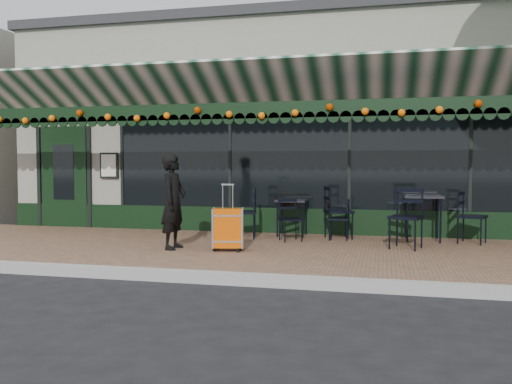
% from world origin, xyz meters
% --- Properties ---
extents(ground, '(80.00, 80.00, 0.00)m').
position_xyz_m(ground, '(0.00, 0.00, 0.00)').
color(ground, black).
rests_on(ground, ground).
extents(sidewalk, '(18.00, 4.00, 0.15)m').
position_xyz_m(sidewalk, '(0.00, 2.00, 0.07)').
color(sidewalk, brown).
rests_on(sidewalk, ground).
extents(curb, '(18.00, 0.16, 0.15)m').
position_xyz_m(curb, '(0.00, -0.08, 0.07)').
color(curb, '#9E9E99').
rests_on(curb, ground).
extents(restaurant_building, '(12.00, 9.60, 4.50)m').
position_xyz_m(restaurant_building, '(0.00, 7.84, 2.27)').
color(restaurant_building, gray).
rests_on(restaurant_building, ground).
extents(woman, '(0.39, 0.58, 1.55)m').
position_xyz_m(woman, '(-1.27, 1.57, 0.92)').
color(woman, black).
rests_on(woman, sidewalk).
extents(suitcase, '(0.51, 0.35, 1.06)m').
position_xyz_m(suitcase, '(-0.34, 1.56, 0.50)').
color(suitcase, '#DA5106').
rests_on(suitcase, sidewalk).
extents(cafe_table_a, '(0.67, 0.67, 0.82)m').
position_xyz_m(cafe_table_a, '(2.75, 3.50, 0.89)').
color(cafe_table_a, black).
rests_on(cafe_table_a, sidewalk).
extents(cafe_table_b, '(0.57, 0.57, 0.70)m').
position_xyz_m(cafe_table_b, '(0.34, 3.57, 0.78)').
color(cafe_table_b, black).
rests_on(cafe_table_b, sidewalk).
extents(chair_a_left, '(0.38, 0.38, 0.76)m').
position_xyz_m(chair_a_left, '(1.27, 3.24, 0.53)').
color(chair_a_left, black).
rests_on(chair_a_left, sidewalk).
extents(chair_a_right, '(0.59, 0.59, 0.92)m').
position_xyz_m(chair_a_right, '(3.55, 3.33, 0.61)').
color(chair_a_right, black).
rests_on(chair_a_right, sidewalk).
extents(chair_a_front, '(0.63, 0.63, 1.00)m').
position_xyz_m(chair_a_front, '(2.41, 2.47, 0.65)').
color(chair_a_front, black).
rests_on(chair_a_front, sidewalk).
extents(chair_b_left, '(0.55, 0.55, 0.94)m').
position_xyz_m(chair_b_left, '(-0.48, 3.08, 0.62)').
color(chair_b_left, black).
rests_on(chair_b_left, sidewalk).
extents(chair_b_right, '(0.63, 0.63, 0.98)m').
position_xyz_m(chair_b_right, '(1.25, 3.43, 0.64)').
color(chair_b_right, black).
rests_on(chair_b_right, sidewalk).
extents(chair_b_front, '(0.52, 0.52, 0.76)m').
position_xyz_m(chair_b_front, '(0.43, 2.88, 0.53)').
color(chair_b_front, black).
rests_on(chair_b_front, sidewalk).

